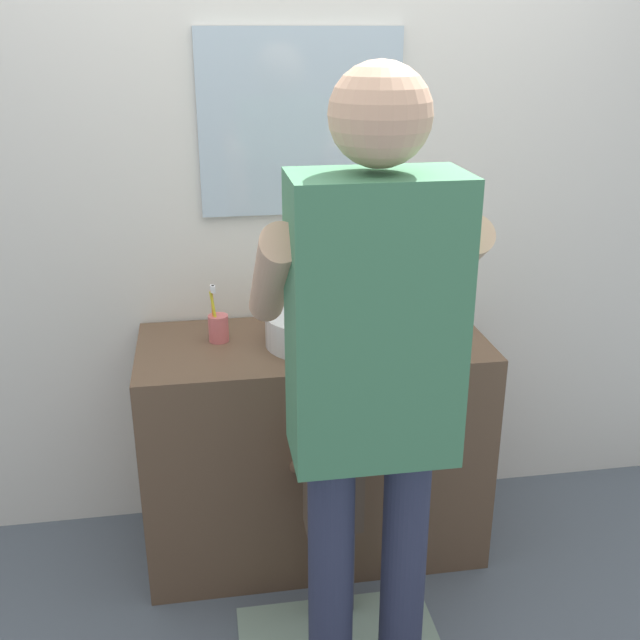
{
  "coord_description": "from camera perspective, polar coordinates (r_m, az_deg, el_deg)",
  "views": [
    {
      "loc": [
        -0.36,
        -2.09,
        1.86
      ],
      "look_at": [
        0.0,
        0.15,
        0.97
      ],
      "focal_mm": 42.21,
      "sensor_mm": 36.0,
      "label": 1
    }
  ],
  "objects": [
    {
      "name": "ground_plane",
      "position": [
        2.82,
        0.52,
        -19.93
      ],
      "size": [
        14.0,
        14.0,
        0.0
      ],
      "primitive_type": "plane",
      "color": "slate"
    },
    {
      "name": "sink_basin",
      "position": [
        2.58,
        -0.46,
        -0.62
      ],
      "size": [
        0.34,
        0.34,
        0.11
      ],
      "color": "silver",
      "rests_on": "vanity_cabinet"
    },
    {
      "name": "adult_parent",
      "position": [
        1.89,
        3.94,
        -3.1
      ],
      "size": [
        0.56,
        0.58,
        1.8
      ],
      "color": "#2D334C",
      "rests_on": "ground"
    },
    {
      "name": "faucet",
      "position": [
        2.76,
        -1.12,
        1.42
      ],
      "size": [
        0.18,
        0.14,
        0.18
      ],
      "color": "#B7BABF",
      "rests_on": "vanity_cabinet"
    },
    {
      "name": "child_toddler",
      "position": [
        2.45,
        0.98,
        -13.18
      ],
      "size": [
        0.24,
        0.24,
        0.79
      ],
      "color": "#47474C",
      "rests_on": "ground"
    },
    {
      "name": "toothbrush_cup",
      "position": [
        2.63,
        -7.73,
        -0.49
      ],
      "size": [
        0.07,
        0.07,
        0.21
      ],
      "color": "#D86666",
      "rests_on": "vanity_cabinet"
    },
    {
      "name": "vanity_cabinet",
      "position": [
        2.81,
        -0.5,
        -9.49
      ],
      "size": [
        1.21,
        0.54,
        0.84
      ],
      "primitive_type": "cube",
      "color": "brown",
      "rests_on": "ground"
    },
    {
      "name": "back_wall",
      "position": [
        2.78,
        -1.59,
        10.81
      ],
      "size": [
        4.4,
        0.1,
        2.7
      ],
      "color": "silver",
      "rests_on": "ground"
    }
  ]
}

